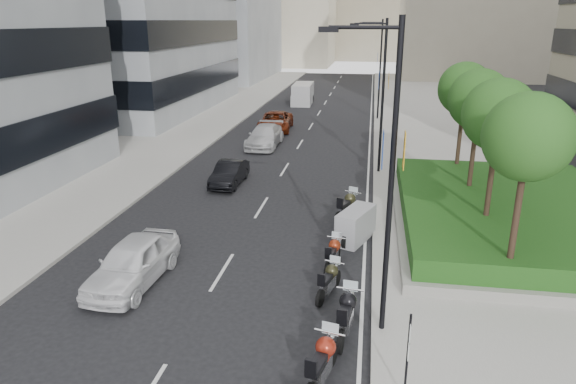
% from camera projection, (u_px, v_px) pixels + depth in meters
% --- Properties ---
extents(ground, '(160.00, 160.00, 0.00)m').
position_uv_depth(ground, '(233.00, 338.00, 15.09)').
color(ground, black).
rests_on(ground, ground).
extents(sidewalk_right, '(10.00, 100.00, 0.15)m').
position_uv_depth(sidewalk_right, '(436.00, 134.00, 41.78)').
color(sidewalk_right, '#9E9B93').
rests_on(sidewalk_right, ground).
extents(sidewalk_left, '(8.00, 100.00, 0.15)m').
position_uv_depth(sidewalk_left, '(189.00, 126.00, 44.96)').
color(sidewalk_left, '#9E9B93').
rests_on(sidewalk_left, ground).
extents(lane_edge, '(0.12, 100.00, 0.01)m').
position_uv_depth(lane_edge, '(370.00, 133.00, 42.60)').
color(lane_edge, silver).
rests_on(lane_edge, ground).
extents(lane_centre, '(0.12, 100.00, 0.01)m').
position_uv_depth(lane_centre, '(308.00, 131.00, 43.39)').
color(lane_centre, silver).
rests_on(lane_centre, ground).
extents(planter, '(10.00, 14.00, 0.40)m').
position_uv_depth(planter, '(509.00, 222.00, 22.82)').
color(planter, gray).
rests_on(planter, sidewalk_right).
extents(hedge, '(9.40, 13.40, 0.80)m').
position_uv_depth(hedge, '(511.00, 209.00, 22.63)').
color(hedge, '#154814').
rests_on(hedge, planter).
extents(tree_0, '(2.80, 2.80, 6.30)m').
position_uv_depth(tree_0, '(528.00, 138.00, 15.82)').
color(tree_0, '#332319').
rests_on(tree_0, planter).
extents(tree_1, '(2.80, 2.80, 6.30)m').
position_uv_depth(tree_1, '(499.00, 115.00, 19.56)').
color(tree_1, '#332319').
rests_on(tree_1, planter).
extents(tree_2, '(2.80, 2.80, 6.30)m').
position_uv_depth(tree_2, '(479.00, 100.00, 23.31)').
color(tree_2, '#332319').
rests_on(tree_2, planter).
extents(tree_3, '(2.80, 2.80, 6.30)m').
position_uv_depth(tree_3, '(465.00, 89.00, 27.05)').
color(tree_3, '#332319').
rests_on(tree_3, planter).
extents(lamp_post_0, '(2.34, 0.45, 9.00)m').
position_uv_depth(lamp_post_0, '(386.00, 169.00, 13.78)').
color(lamp_post_0, black).
rests_on(lamp_post_0, ground).
extents(lamp_post_1, '(2.34, 0.45, 9.00)m').
position_uv_depth(lamp_post_1, '(380.00, 90.00, 29.70)').
color(lamp_post_1, black).
rests_on(lamp_post_1, ground).
extents(lamp_post_2, '(2.34, 0.45, 9.00)m').
position_uv_depth(lamp_post_2, '(379.00, 65.00, 46.55)').
color(lamp_post_2, black).
rests_on(lamp_post_2, ground).
extents(parking_sign, '(0.06, 0.32, 2.50)m').
position_uv_depth(parking_sign, '(408.00, 353.00, 12.02)').
color(parking_sign, black).
rests_on(parking_sign, ground).
extents(motorcycle_1, '(0.90, 2.44, 1.23)m').
position_uv_depth(motorcycle_1, '(322.00, 363.00, 12.93)').
color(motorcycle_1, black).
rests_on(motorcycle_1, ground).
extents(motorcycle_2, '(0.82, 2.47, 1.23)m').
position_uv_depth(motorcycle_2, '(346.00, 315.00, 15.06)').
color(motorcycle_2, black).
rests_on(motorcycle_2, ground).
extents(motorcycle_3, '(0.84, 2.05, 1.05)m').
position_uv_depth(motorcycle_3, '(329.00, 280.00, 17.25)').
color(motorcycle_3, black).
rests_on(motorcycle_3, ground).
extents(motorcycle_4, '(0.71, 2.11, 1.06)m').
position_uv_depth(motorcycle_4, '(333.00, 254.00, 19.19)').
color(motorcycle_4, black).
rests_on(motorcycle_4, ground).
extents(motorcycle_5, '(1.69, 2.46, 1.39)m').
position_uv_depth(motorcycle_5, '(356.00, 225.00, 21.54)').
color(motorcycle_5, black).
rests_on(motorcycle_5, ground).
extents(motorcycle_6, '(1.13, 2.33, 1.22)m').
position_uv_depth(motorcycle_6, '(347.00, 206.00, 23.83)').
color(motorcycle_6, black).
rests_on(motorcycle_6, ground).
extents(car_a, '(2.13, 4.79, 1.60)m').
position_uv_depth(car_a, '(133.00, 262.00, 18.01)').
color(car_a, white).
rests_on(car_a, ground).
extents(car_b, '(1.44, 4.00, 1.31)m').
position_uv_depth(car_b, '(229.00, 173.00, 28.98)').
color(car_b, black).
rests_on(car_b, ground).
extents(car_c, '(2.23, 5.35, 1.55)m').
position_uv_depth(car_c, '(265.00, 136.00, 37.75)').
color(car_c, silver).
rests_on(car_c, ground).
extents(car_d, '(2.91, 5.76, 1.56)m').
position_uv_depth(car_d, '(275.00, 121.00, 43.25)').
color(car_d, '#65200C').
rests_on(car_d, ground).
extents(delivery_van, '(2.21, 5.38, 2.23)m').
position_uv_depth(delivery_van, '(303.00, 95.00, 56.93)').
color(delivery_van, silver).
rests_on(delivery_van, ground).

